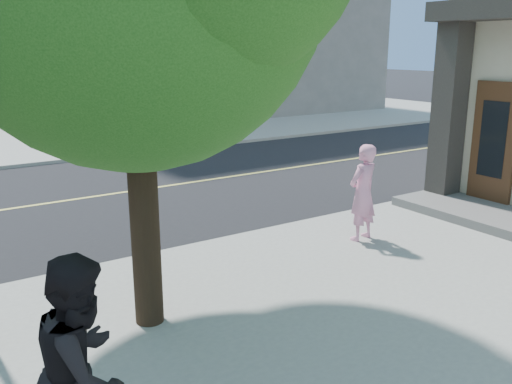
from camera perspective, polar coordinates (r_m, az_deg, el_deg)
sidewalk_ne at (r=33.11m, az=-8.20°, el=8.69°), size 29.00×25.00×0.12m
man_on_phone at (r=9.93m, az=11.05°, el=-0.06°), size 0.70×0.52×1.74m
pedestrian at (r=4.62m, az=-17.34°, el=-17.43°), size 1.13×1.18×1.92m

